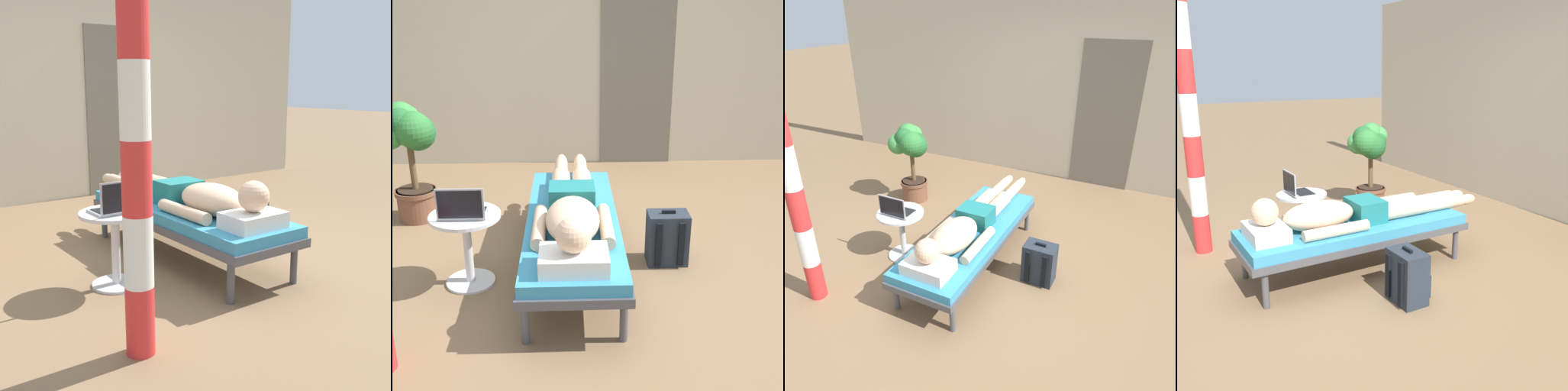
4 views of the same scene
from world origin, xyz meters
TOP-DOWN VIEW (x-y plane):
  - ground_plane at (0.00, 0.00)m, footprint 40.00×40.00m
  - house_wall_back at (-0.03, 2.68)m, footprint 7.60×0.20m
  - house_door_panel at (0.75, 2.57)m, footprint 0.84×0.03m
  - lounge_chair at (-0.03, -0.01)m, footprint 0.67×1.96m
  - person_reclining at (-0.03, -0.09)m, footprint 0.53×2.17m
  - side_table at (-0.75, -0.19)m, footprint 0.48×0.48m
  - laptop at (-0.75, -0.24)m, footprint 0.31×0.24m
  - backpack at (0.68, 0.06)m, footprint 0.30×0.26m
  - potted_plant at (-1.42, 0.94)m, footprint 0.51×0.49m

SIDE VIEW (x-z plane):
  - ground_plane at x=0.00m, z-range 0.00..0.00m
  - backpack at x=0.68m, z-range -0.02..0.41m
  - lounge_chair at x=-0.03m, z-range 0.14..0.56m
  - side_table at x=-0.75m, z-range 0.09..0.62m
  - person_reclining at x=-0.03m, z-range 0.36..0.68m
  - laptop at x=-0.75m, z-range 0.47..0.69m
  - potted_plant at x=-1.42m, z-range 0.17..1.23m
  - house_door_panel at x=0.75m, z-range 0.00..2.04m
  - house_wall_back at x=-0.03m, z-range 0.00..2.70m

